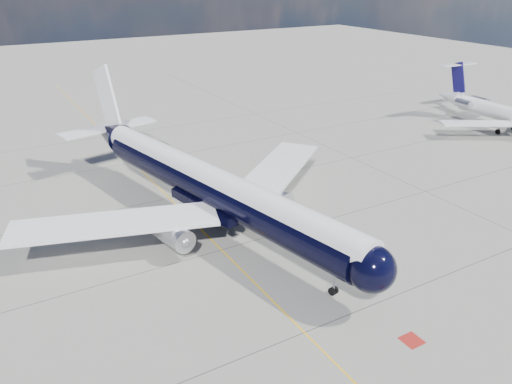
% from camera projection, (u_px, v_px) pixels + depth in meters
% --- Properties ---
extents(ground, '(320.00, 320.00, 0.00)m').
position_uv_depth(ground, '(156.00, 185.00, 67.82)').
color(ground, gray).
rests_on(ground, ground).
extents(taxiway_centerline, '(0.16, 160.00, 0.01)m').
position_uv_depth(taxiway_centerline, '(169.00, 198.00, 63.87)').
color(taxiway_centerline, '#FCB70D').
rests_on(taxiway_centerline, ground).
extents(red_marking, '(1.60, 1.60, 0.01)m').
position_uv_depth(red_marking, '(412.00, 340.00, 39.31)').
color(red_marking, maroon).
rests_on(red_marking, ground).
extents(main_airliner, '(42.22, 52.01, 15.13)m').
position_uv_depth(main_airliner, '(206.00, 184.00, 56.10)').
color(main_airliner, black).
rests_on(main_airliner, ground).
extents(regional_jet, '(27.59, 31.72, 10.74)m').
position_uv_depth(regional_jet, '(504.00, 113.00, 89.24)').
color(regional_jet, white).
rests_on(regional_jet, ground).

